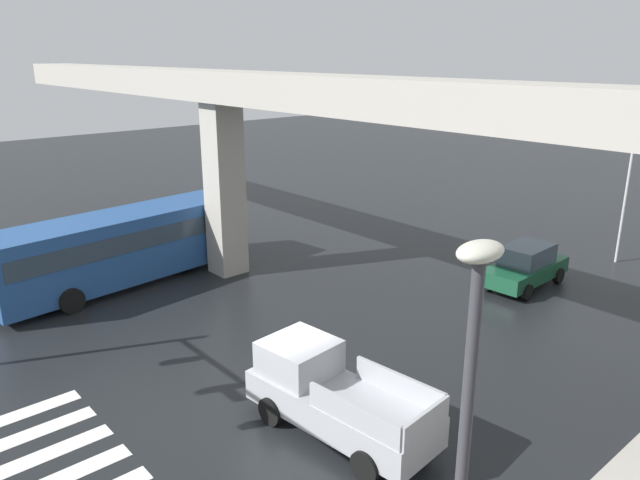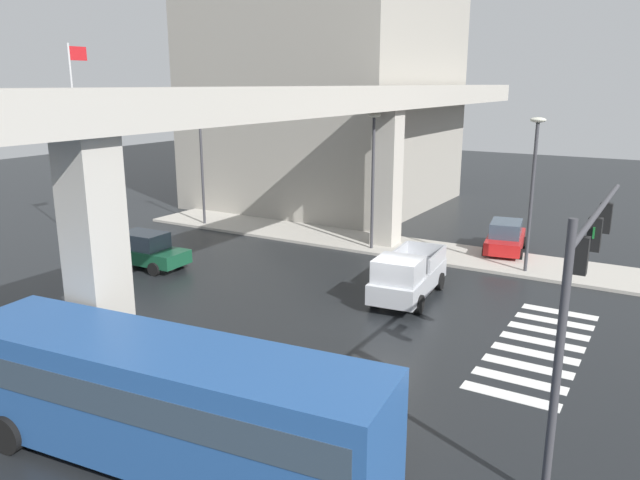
% 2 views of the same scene
% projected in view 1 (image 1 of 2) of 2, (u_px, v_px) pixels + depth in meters
% --- Properties ---
extents(ground_plane, '(120.00, 120.00, 0.00)m').
position_uv_depth(ground_plane, '(282.00, 395.00, 16.99)').
color(ground_plane, black).
extents(elevated_overpass, '(59.57, 2.05, 8.57)m').
position_uv_depth(elevated_overpass, '(396.00, 121.00, 17.55)').
color(elevated_overpass, '#ADA89E').
rests_on(elevated_overpass, ground).
extents(pickup_truck, '(5.26, 2.45, 2.08)m').
position_uv_depth(pickup_truck, '(332.00, 395.00, 15.20)').
color(pickup_truck, '#A8AAAF').
rests_on(pickup_truck, ground).
extents(city_bus, '(3.69, 11.01, 2.99)m').
position_uv_depth(city_bus, '(124.00, 244.00, 24.78)').
color(city_bus, '#234C8C').
rests_on(city_bus, ground).
extents(sedan_dark_green, '(2.10, 4.37, 1.72)m').
position_uv_depth(sedan_dark_green, '(525.00, 266.00, 24.78)').
color(sedan_dark_green, '#14472D').
rests_on(sedan_dark_green, ground).
extents(street_lamp_near_corner, '(0.44, 0.70, 7.24)m').
position_uv_depth(street_lamp_near_corner, '(464.00, 445.00, 7.55)').
color(street_lamp_near_corner, '#38383D').
rests_on(street_lamp_near_corner, ground).
extents(flagpole, '(1.16, 0.12, 10.69)m').
position_uv_depth(flagpole, '(639.00, 128.00, 25.89)').
color(flagpole, silver).
rests_on(flagpole, ground).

